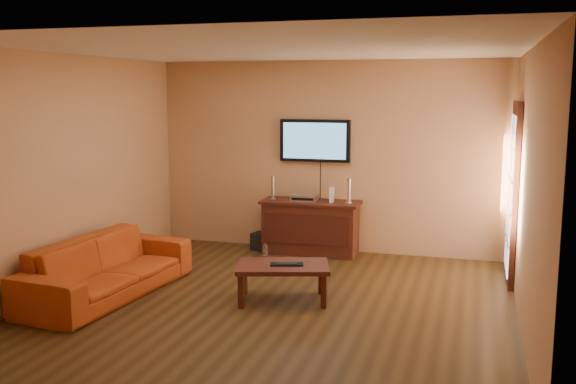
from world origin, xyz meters
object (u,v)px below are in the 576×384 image
at_px(sofa, 107,258).
at_px(speaker_right, 349,192).
at_px(television, 315,141).
at_px(coffee_table, 283,269).
at_px(subwoofer, 262,241).
at_px(speaker_left, 273,189).
at_px(game_console, 332,195).
at_px(media_console, 310,227).
at_px(bottle, 266,251).
at_px(keyboard, 287,264).
at_px(av_receiver, 304,198).

xyz_separation_m(sofa, speaker_right, (2.26, 2.46, 0.47)).
height_order(television, coffee_table, television).
bearing_deg(subwoofer, speaker_right, 16.88).
bearing_deg(sofa, speaker_left, -19.84).
height_order(game_console, subwoofer, game_console).
bearing_deg(coffee_table, media_console, 96.36).
distance_m(game_console, bottle, 1.20).
bearing_deg(keyboard, television, 96.92).
distance_m(speaker_right, subwoofer, 1.49).
bearing_deg(subwoofer, coffee_table, -48.52).
bearing_deg(game_console, speaker_right, -2.74).
bearing_deg(sofa, coffee_table, -73.88).
relative_size(media_console, sofa, 0.62).
distance_m(coffee_table, bottle, 1.92).
bearing_deg(bottle, av_receiver, 40.93).
bearing_deg(speaker_right, sofa, -132.52).
distance_m(av_receiver, game_console, 0.41).
height_order(media_console, television, television).
bearing_deg(keyboard, speaker_left, 111.68).
height_order(speaker_right, keyboard, speaker_right).
relative_size(speaker_right, keyboard, 0.89).
xyz_separation_m(speaker_left, subwoofer, (-0.17, 0.01, -0.78)).
bearing_deg(keyboard, coffee_table, 162.01).
xyz_separation_m(coffee_table, bottle, (-0.78, 1.73, -0.27)).
bearing_deg(speaker_left, speaker_right, 0.55).
bearing_deg(coffee_table, television, 95.76).
bearing_deg(speaker_left, television, 24.08).
bearing_deg(bottle, coffee_table, -65.76).
height_order(sofa, speaker_right, speaker_right).
xyz_separation_m(media_console, television, (-0.00, 0.22, 1.20)).
bearing_deg(coffee_table, speaker_left, 110.64).
distance_m(speaker_left, keyboard, 2.31).
relative_size(coffee_table, av_receiver, 3.15).
height_order(av_receiver, game_console, game_console).
relative_size(speaker_left, keyboard, 0.89).
xyz_separation_m(television, sofa, (-1.71, -2.70, -1.15)).
height_order(sofa, av_receiver, sofa).
bearing_deg(keyboard, speaker_right, 82.99).
xyz_separation_m(speaker_left, game_console, (0.86, 0.01, -0.05)).
xyz_separation_m(media_console, av_receiver, (-0.09, 0.01, 0.41)).
bearing_deg(keyboard, subwoofer, 115.43).
height_order(media_console, speaker_right, speaker_right).
xyz_separation_m(coffee_table, subwoofer, (-0.96, 2.10, -0.23)).
xyz_separation_m(speaker_left, bottle, (0.01, -0.36, -0.82)).
distance_m(coffee_table, av_receiver, 2.19).
xyz_separation_m(coffee_table, sofa, (-1.95, -0.36, 0.08)).
distance_m(speaker_left, av_receiver, 0.47).
height_order(subwoofer, bottle, subwoofer).
bearing_deg(bottle, subwoofer, 115.62).
bearing_deg(subwoofer, keyboard, -47.57).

